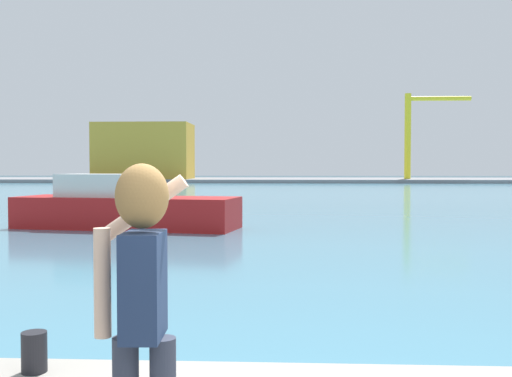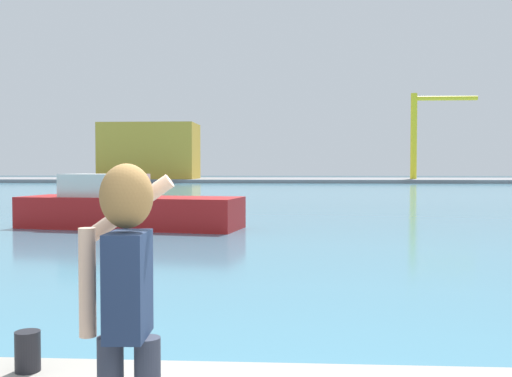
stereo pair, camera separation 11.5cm
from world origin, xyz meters
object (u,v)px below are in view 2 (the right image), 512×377
Objects in this scene: person_photographer at (126,291)px; warehouse_left at (150,151)px; harbor_bollard at (28,351)px; port_crane at (422,126)px; boat_moored at (126,208)px.

warehouse_left reaches higher than person_photographer.
person_photographer reaches higher than harbor_bollard.
port_crane reaches higher than person_photographer.
harbor_bollard is at bearing -104.35° from port_crane.
harbor_bollard is (-1.35, 1.72, -0.90)m from person_photographer.
port_crane is (22.57, 88.20, 8.00)m from harbor_bollard.
person_photographer is 19.60m from boat_moored.
boat_moored is at bearing -110.54° from port_crane.
person_photographer is 0.13× the size of port_crane.
boat_moored is 0.59× the size of warehouse_left.
warehouse_left is 43.00m from port_crane.
person_photographer is at bearing -76.29° from warehouse_left.
warehouse_left is at bearing 11.12° from person_photographer.
boat_moored is 0.65× the size of port_crane.
boat_moored is at bearing 103.40° from harbor_bollard.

